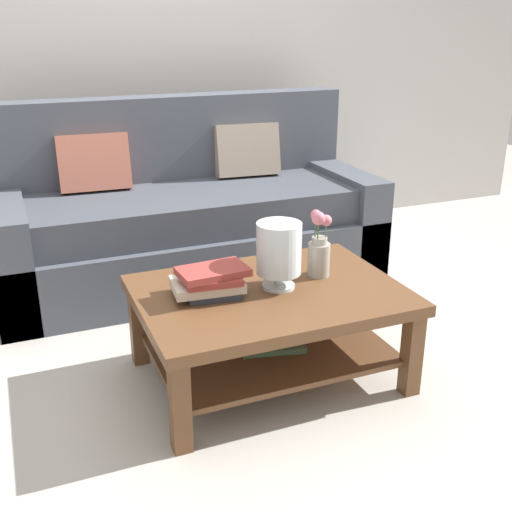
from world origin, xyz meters
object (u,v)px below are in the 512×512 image
(book_stack_main, at_px, (210,281))
(flower_pitcher, at_px, (319,250))
(glass_hurricane_vase, at_px, (279,250))
(coffee_table, at_px, (269,313))
(couch, at_px, (187,219))

(book_stack_main, height_order, flower_pitcher, flower_pitcher)
(book_stack_main, xyz_separation_m, flower_pitcher, (0.51, 0.02, 0.06))
(glass_hurricane_vase, bearing_deg, coffee_table, -169.65)
(book_stack_main, bearing_deg, coffee_table, -9.38)
(flower_pitcher, bearing_deg, glass_hurricane_vase, -166.10)
(couch, bearing_deg, book_stack_main, -101.97)
(coffee_table, xyz_separation_m, flower_pitcher, (0.26, 0.06, 0.23))
(couch, xyz_separation_m, flower_pitcher, (0.25, -1.21, 0.18))
(couch, relative_size, book_stack_main, 7.00)
(couch, distance_m, coffee_table, 1.28)
(couch, relative_size, coffee_table, 2.00)
(couch, xyz_separation_m, coffee_table, (-0.01, -1.27, -0.05))
(couch, xyz_separation_m, book_stack_main, (-0.26, -1.23, 0.12))
(coffee_table, height_order, flower_pitcher, flower_pitcher)
(book_stack_main, bearing_deg, glass_hurricane_vase, -6.40)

